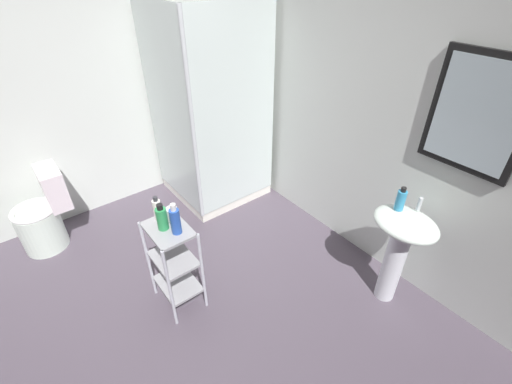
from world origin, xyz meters
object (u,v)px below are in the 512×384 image
object	(u,v)px
shampoo_bottle_blue	(175,220)
rinse_cup	(172,214)
shower_stall	(211,160)
storage_cart	(174,260)
body_wash_bottle_green	(162,218)
hand_soap_bottle	(401,200)
pedestal_sink	(400,241)
lotion_bottle_white	(157,209)
toilet	(44,217)

from	to	relation	value
shampoo_bottle_blue	rinse_cup	bearing A→B (deg)	164.29
shower_stall	storage_cart	size ratio (longest dim) A/B	2.70
body_wash_bottle_green	rinse_cup	xyz separation A→B (m)	(-0.04, 0.09, -0.04)
shower_stall	rinse_cup	xyz separation A→B (m)	(1.01, -0.92, 0.33)
rinse_cup	shower_stall	bearing A→B (deg)	137.53
shower_stall	hand_soap_bottle	bearing A→B (deg)	10.04
pedestal_sink	hand_soap_bottle	distance (m)	0.32
body_wash_bottle_green	rinse_cup	size ratio (longest dim) A/B	1.93
storage_cart	body_wash_bottle_green	world-z (taller)	body_wash_bottle_green
body_wash_bottle_green	lotion_bottle_white	bearing A→B (deg)	170.28
lotion_bottle_white	hand_soap_bottle	bearing A→B (deg)	52.66
hand_soap_bottle	toilet	bearing A→B (deg)	-138.38
pedestal_sink	rinse_cup	bearing A→B (deg)	-129.77
toilet	rinse_cup	bearing A→B (deg)	29.00
hand_soap_bottle	rinse_cup	world-z (taller)	hand_soap_bottle
pedestal_sink	toilet	xyz separation A→B (m)	(-2.31, -1.95, -0.26)
rinse_cup	shampoo_bottle_blue	bearing A→B (deg)	-15.71
pedestal_sink	toilet	size ratio (longest dim) A/B	1.07
shower_stall	pedestal_sink	size ratio (longest dim) A/B	2.47
storage_cart	rinse_cup	xyz separation A→B (m)	(-0.06, 0.07, 0.36)
pedestal_sink	toilet	world-z (taller)	pedestal_sink
storage_cart	hand_soap_bottle	bearing A→B (deg)	56.31
body_wash_bottle_green	pedestal_sink	bearing A→B (deg)	53.21
pedestal_sink	rinse_cup	distance (m)	1.63
pedestal_sink	storage_cart	size ratio (longest dim) A/B	1.09
pedestal_sink	body_wash_bottle_green	xyz separation A→B (m)	(-1.00, -1.34, 0.25)
hand_soap_bottle	rinse_cup	xyz separation A→B (m)	(-0.95, -1.27, -0.10)
shower_stall	lotion_bottle_white	size ratio (longest dim) A/B	10.50
hand_soap_bottle	shower_stall	bearing A→B (deg)	-169.96
toilet	shampoo_bottle_blue	bearing A→B (deg)	25.42
toilet	pedestal_sink	bearing A→B (deg)	40.20
pedestal_sink	storage_cart	xyz separation A→B (m)	(-0.98, -1.32, -0.14)
toilet	hand_soap_bottle	size ratio (longest dim) A/B	4.23
shower_stall	hand_soap_bottle	size ratio (longest dim) A/B	11.12
pedestal_sink	shampoo_bottle_blue	distance (m)	1.59
shampoo_bottle_blue	lotion_bottle_white	distance (m)	0.21
shower_stall	toilet	world-z (taller)	shower_stall
shampoo_bottle_blue	body_wash_bottle_green	bearing A→B (deg)	-151.00
lotion_bottle_white	body_wash_bottle_green	size ratio (longest dim) A/B	0.95
pedestal_sink	shampoo_bottle_blue	bearing A→B (deg)	-125.17
rinse_cup	lotion_bottle_white	bearing A→B (deg)	-135.78
toilet	body_wash_bottle_green	distance (m)	1.53
shower_stall	rinse_cup	world-z (taller)	shower_stall
shower_stall	shampoo_bottle_blue	distance (m)	1.53
hand_soap_bottle	shampoo_bottle_blue	size ratio (longest dim) A/B	0.77
shower_stall	body_wash_bottle_green	world-z (taller)	shower_stall
pedestal_sink	lotion_bottle_white	world-z (taller)	lotion_bottle_white
shampoo_bottle_blue	rinse_cup	world-z (taller)	shampoo_bottle_blue
body_wash_bottle_green	toilet	bearing A→B (deg)	-154.85
hand_soap_bottle	body_wash_bottle_green	xyz separation A→B (m)	(-0.91, -1.36, -0.06)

